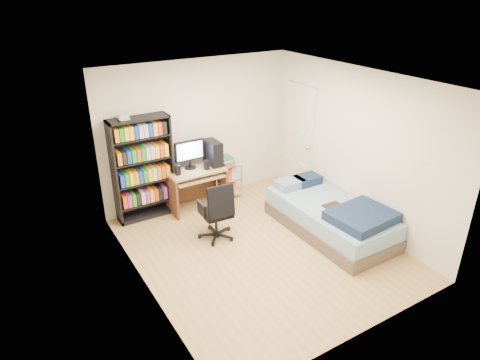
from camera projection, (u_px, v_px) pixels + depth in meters
room at (263, 172)px, 5.85m from camera, size 3.58×4.08×2.58m
media_shelf at (143, 168)px, 6.92m from camera, size 0.97×0.32×1.79m
computer_desk at (199, 171)px, 7.35m from camera, size 0.97×0.56×1.22m
office_chair at (217, 221)px, 6.51m from camera, size 0.60×0.60×0.95m
wire_cart at (226, 170)px, 7.70m from camera, size 0.54×0.42×0.80m
bed at (331, 217)px, 6.70m from camera, size 1.05×2.10×0.60m
door at (299, 139)px, 7.82m from camera, size 0.12×0.80×2.00m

